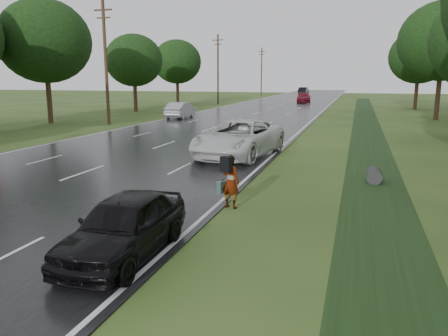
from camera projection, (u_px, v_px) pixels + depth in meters
road at (265, 110)px, 52.75m from camera, size 14.00×180.00×0.04m
edge_stripe_east at (322, 111)px, 50.81m from camera, size 0.12×180.00×0.01m
edge_stripe_west at (212, 109)px, 54.68m from camera, size 0.12×180.00×0.01m
center_line at (265, 110)px, 52.75m from camera, size 0.12×180.00×0.01m
drainage_ditch at (369, 147)px, 24.84m from camera, size 2.20×120.00×0.56m
utility_pole_mid at (106, 61)px, 35.61m from camera, size 1.60×0.26×10.00m
utility_pole_far at (218, 68)px, 63.69m from camera, size 1.60×0.26×10.00m
utility_pole_distant at (261, 71)px, 91.78m from camera, size 1.60×0.26×10.00m
tree_east_d at (443, 41)px, 39.64m from camera, size 8.00×8.00×10.76m
tree_east_f at (419, 57)px, 53.00m from camera, size 7.20×7.20×9.62m
tree_west_c at (45, 41)px, 36.92m from camera, size 7.80×7.80×10.43m
tree_west_d at (134, 60)px, 50.02m from camera, size 6.60×6.60×8.80m
tree_west_f at (177, 62)px, 63.24m from camera, size 7.00×7.00×9.29m
pedestrian at (230, 181)px, 13.20m from camera, size 0.79×0.81×1.64m
white_pickup at (239, 138)px, 21.74m from camera, size 3.86×6.84×1.80m
dark_sedan at (124, 225)px, 9.58m from camera, size 1.72×4.09×1.38m
silver_sedan at (180, 110)px, 42.42m from camera, size 1.83×4.73×1.54m
far_car_red at (304, 98)px, 68.78m from camera, size 2.65×5.40×1.51m
far_car_dark at (304, 91)px, 101.00m from camera, size 1.98×5.11×1.66m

